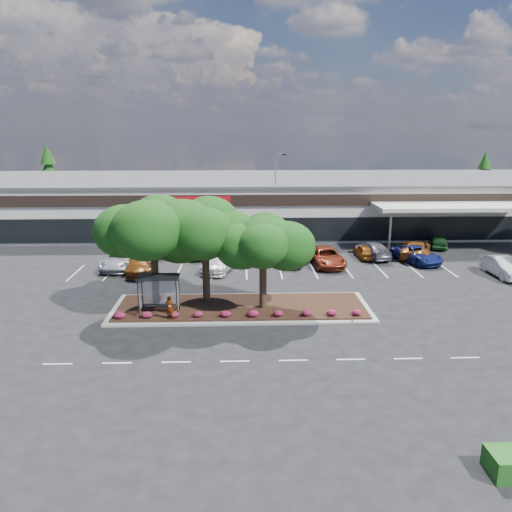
{
  "coord_description": "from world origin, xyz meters",
  "views": [
    {
      "loc": [
        -2.09,
        -28.97,
        12.47
      ],
      "look_at": [
        -0.81,
        8.83,
        2.6
      ],
      "focal_mm": 35.0,
      "sensor_mm": 36.0,
      "label": 1
    }
  ],
  "objects_px": {
    "survey_stake": "(352,326)",
    "car_0": "(139,264)",
    "car_1": "(121,259)",
    "light_pole": "(276,200)"
  },
  "relations": [
    {
      "from": "survey_stake",
      "to": "car_1",
      "type": "xyz_separation_m",
      "value": [
        -17.51,
        15.93,
        0.09
      ]
    },
    {
      "from": "car_0",
      "to": "car_1",
      "type": "relative_size",
      "value": 0.9
    },
    {
      "from": "survey_stake",
      "to": "car_1",
      "type": "bearing_deg",
      "value": 137.71
    },
    {
      "from": "survey_stake",
      "to": "car_0",
      "type": "distance_m",
      "value": 21.14
    },
    {
      "from": "light_pole",
      "to": "car_0",
      "type": "bearing_deg",
      "value": -131.54
    },
    {
      "from": "survey_stake",
      "to": "light_pole",
      "type": "bearing_deg",
      "value": 94.98
    },
    {
      "from": "light_pole",
      "to": "survey_stake",
      "type": "relative_size",
      "value": 8.4
    },
    {
      "from": "survey_stake",
      "to": "car_1",
      "type": "relative_size",
      "value": 0.19
    },
    {
      "from": "survey_stake",
      "to": "car_0",
      "type": "relative_size",
      "value": 0.21
    },
    {
      "from": "survey_stake",
      "to": "car_1",
      "type": "distance_m",
      "value": 23.67
    }
  ]
}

